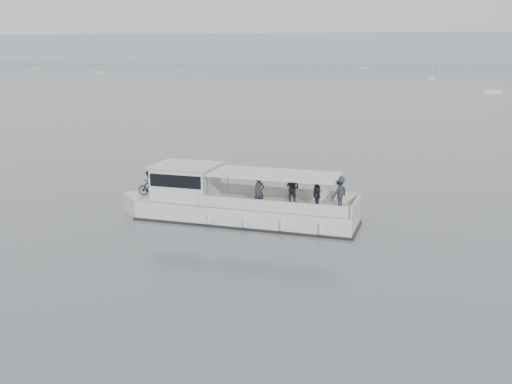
# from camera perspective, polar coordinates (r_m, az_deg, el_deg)

# --- Properties ---
(ground) EXTENTS (1400.00, 1400.00, 0.00)m
(ground) POSITION_cam_1_polar(r_m,az_deg,el_deg) (28.78, 7.69, -3.67)
(ground) COLOR #555E65
(ground) RESTS_ON ground
(headland) EXTENTS (1400.00, 90.00, 28.00)m
(headland) POSITION_cam_1_polar(r_m,az_deg,el_deg) (587.48, 11.74, 13.86)
(headland) COLOR #939EA8
(headland) RESTS_ON ground
(tour_boat) EXTENTS (13.11, 4.40, 5.45)m
(tour_boat) POSITION_cam_1_polar(r_m,az_deg,el_deg) (29.93, -3.01, -1.11)
(tour_boat) COLOR silver
(tour_boat) RESTS_ON ground
(moored_fleet) EXTENTS (402.46, 337.78, 9.65)m
(moored_fleet) POSITION_cam_1_polar(r_m,az_deg,el_deg) (227.63, 10.51, 11.33)
(moored_fleet) COLOR silver
(moored_fleet) RESTS_ON ground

